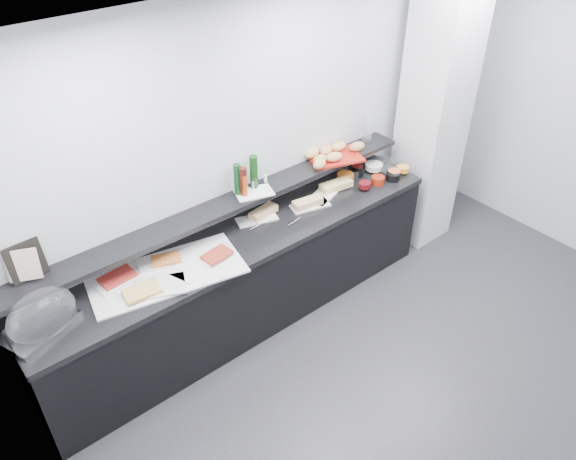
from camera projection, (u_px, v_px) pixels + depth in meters
ground at (454, 400)px, 4.28m from camera, size 5.00×5.00×0.00m
back_wall at (288, 147)px, 4.73m from camera, size 5.00×0.02×2.70m
ceiling at (552, 45)px, 2.69m from camera, size 5.00×5.00×0.00m
column at (434, 113)px, 5.28m from camera, size 0.50×0.50×2.70m
buffet_cabinet at (246, 283)px, 4.73m from camera, size 3.60×0.60×0.85m
counter_top at (244, 240)px, 4.46m from camera, size 3.62×0.62×0.05m
wall_shelf at (229, 204)px, 4.42m from camera, size 3.60×0.25×0.04m
cloche_base at (38, 327)px, 3.63m from camera, size 0.55×0.46×0.04m
cloche_dome at (42, 315)px, 3.57m from camera, size 0.51×0.39×0.34m
linen_runner at (167, 273)px, 4.08m from camera, size 1.19×0.74×0.01m
platter_meat_a at (117, 280)px, 4.00m from camera, size 0.32×0.22×0.01m
food_meat_a at (117, 277)px, 4.00m from camera, size 0.26×0.18×0.02m
platter_salmon at (156, 263)px, 4.16m from camera, size 0.30×0.23×0.01m
food_salmon at (166, 259)px, 4.16m from camera, size 0.25×0.20×0.02m
platter_cheese at (161, 286)px, 3.95m from camera, size 0.41×0.35×0.01m
food_cheese at (142, 291)px, 3.88m from camera, size 0.27×0.19×0.02m
platter_meat_b at (192, 266)px, 4.13m from camera, size 0.39×0.32×0.01m
food_meat_b at (217, 255)px, 4.21m from camera, size 0.24×0.17×0.02m
sandwich_plate_left at (257, 219)px, 4.64m from camera, size 0.37×0.24×0.01m
sandwich_food_left at (263, 212)px, 4.66m from camera, size 0.27×0.14×0.06m
tongs_left at (258, 226)px, 4.55m from camera, size 0.16×0.02×0.01m
sandwich_plate_mid at (310, 206)px, 4.81m from camera, size 0.36×0.23×0.01m
sandwich_food_mid at (308, 203)px, 4.78m from camera, size 0.27×0.14×0.06m
tongs_mid at (295, 221)px, 4.60m from camera, size 0.16×0.04×0.01m
sandwich_plate_right at (325, 194)px, 4.96m from camera, size 0.43×0.29×0.01m
sandwich_food_right at (336, 185)px, 5.01m from camera, size 0.31×0.16×0.06m
tongs_right at (316, 199)px, 4.87m from camera, size 0.16×0.05×0.01m
bowl_glass_fruit at (349, 174)px, 5.18m from camera, size 0.19×0.19×0.07m
fill_glass_fruit at (345, 176)px, 5.13m from camera, size 0.16×0.16×0.05m
bowl_black_jam at (356, 171)px, 5.23m from camera, size 0.16×0.16×0.07m
fill_black_jam at (357, 168)px, 5.25m from camera, size 0.12×0.12×0.05m
bowl_glass_cream at (384, 163)px, 5.35m from camera, size 0.20×0.20×0.07m
fill_glass_cream at (374, 166)px, 5.28m from camera, size 0.19×0.19×0.05m
bowl_red_jam at (378, 180)px, 5.10m from camera, size 0.16×0.16×0.07m
fill_red_jam at (365, 185)px, 5.01m from camera, size 0.12×0.12×0.05m
bowl_glass_salmon at (391, 173)px, 5.20m from camera, size 0.22×0.22×0.07m
fill_glass_salmon at (394, 173)px, 5.18m from camera, size 0.12×0.12×0.05m
bowl_black_fruit at (393, 176)px, 5.16m from camera, size 0.16×0.16×0.07m
fill_black_fruit at (403, 169)px, 5.24m from camera, size 0.14×0.14×0.05m
framed_print at (26, 261)px, 3.61m from camera, size 0.24×0.09×0.26m
print_art at (23, 265)px, 3.57m from camera, size 0.21×0.13×0.22m
condiment_tray at (254, 193)px, 4.51m from camera, size 0.34×0.27×0.01m
bottle_green_a at (237, 179)px, 4.42m from camera, size 0.08×0.08×0.26m
bottle_brown at (243, 182)px, 4.41m from camera, size 0.06×0.06×0.24m
bottle_green_b at (254, 172)px, 4.49m from camera, size 0.07×0.07×0.28m
bottle_hot at (245, 186)px, 4.42m from camera, size 0.05×0.05×0.18m
shaker_salt at (254, 184)px, 4.54m from camera, size 0.03×0.03×0.07m
shaker_pepper at (265, 178)px, 4.61m from camera, size 0.04×0.04×0.07m
bread_tray at (335, 157)px, 4.98m from camera, size 0.54×0.45×0.02m
bread_roll_nw at (312, 153)px, 4.94m from camera, size 0.17×0.12×0.08m
bread_roll_n at (326, 150)px, 4.98m from camera, size 0.18×0.15×0.08m
bread_roll_sw at (319, 164)px, 4.78m from camera, size 0.13×0.09×0.08m
bread_roll_s at (334, 157)px, 4.88m from camera, size 0.18×0.14×0.08m
bread_roll_se at (357, 146)px, 5.04m from camera, size 0.17×0.12×0.08m
bread_roll_midw at (320, 159)px, 4.85m from camera, size 0.14×0.11×0.08m
bread_roll_mide at (339, 146)px, 5.04m from camera, size 0.15×0.10×0.08m
carafe at (367, 128)px, 5.14m from camera, size 0.10×0.10×0.30m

